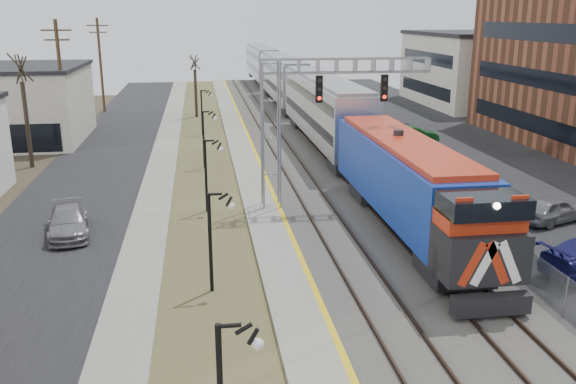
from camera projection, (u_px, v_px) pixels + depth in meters
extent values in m
cube|color=black|center=(86.00, 183.00, 38.68)|extent=(7.00, 120.00, 0.04)
cube|color=gray|center=(159.00, 180.00, 39.30)|extent=(2.00, 120.00, 0.08)
cube|color=#4E512B|center=(205.00, 179.00, 39.72)|extent=(4.00, 120.00, 0.06)
cube|color=gray|center=(251.00, 176.00, 40.11)|extent=(2.00, 120.00, 0.24)
cube|color=#595651|center=(325.00, 173.00, 40.81)|extent=(8.00, 120.00, 0.20)
cube|color=black|center=(494.00, 168.00, 42.50)|extent=(16.00, 120.00, 0.04)
cube|color=gold|center=(264.00, 173.00, 40.20)|extent=(0.24, 120.00, 0.01)
cube|color=#2D2119|center=(285.00, 172.00, 40.38)|extent=(0.08, 120.00, 0.15)
cube|color=#2D2119|center=(307.00, 171.00, 40.59)|extent=(0.08, 120.00, 0.15)
cube|color=#2D2119|center=(336.00, 170.00, 40.86)|extent=(0.08, 120.00, 0.15)
cube|color=#2D2119|center=(358.00, 169.00, 41.07)|extent=(0.08, 120.00, 0.15)
cube|color=#123199|center=(410.00, 187.00, 28.81)|extent=(3.00, 17.00, 4.25)
cube|color=black|center=(491.00, 305.00, 21.04)|extent=(2.80, 0.50, 0.70)
cube|color=#A5A7B0|center=(324.00, 111.00, 47.93)|extent=(3.00, 22.00, 5.33)
cube|color=#A5A7B0|center=(284.00, 81.00, 69.59)|extent=(3.00, 22.00, 5.33)
cube|color=#A5A7B0|center=(263.00, 65.00, 91.24)|extent=(3.00, 22.00, 5.33)
cube|color=gray|center=(271.00, 138.00, 32.44)|extent=(1.00, 1.00, 8.00)
cube|color=gray|center=(346.00, 66.00, 31.94)|extent=(9.00, 0.80, 0.80)
cube|color=black|center=(319.00, 89.00, 31.63)|extent=(0.35, 0.25, 1.40)
cube|color=black|center=(384.00, 88.00, 32.12)|extent=(0.35, 0.25, 1.40)
cylinder|color=black|center=(210.00, 244.00, 23.02)|extent=(0.14, 0.14, 4.00)
cylinder|color=black|center=(206.00, 177.00, 32.52)|extent=(0.14, 0.14, 4.00)
cylinder|color=black|center=(204.00, 140.00, 42.01)|extent=(0.14, 0.14, 4.00)
cylinder|color=black|center=(202.00, 113.00, 53.41)|extent=(0.14, 0.14, 4.00)
cylinder|color=#4C3823|center=(62.00, 87.00, 46.36)|extent=(0.28, 0.28, 10.00)
cylinder|color=#4C3823|center=(101.00, 66.00, 65.36)|extent=(0.28, 0.28, 10.00)
cube|color=gray|center=(386.00, 161.00, 41.19)|extent=(0.04, 120.00, 1.60)
cube|color=beige|center=(490.00, 70.00, 71.81)|extent=(16.00, 18.00, 8.00)
cylinder|color=#382D23|center=(27.00, 125.00, 41.97)|extent=(0.30, 0.30, 5.95)
cylinder|color=#382D23|center=(196.00, 94.00, 62.71)|extent=(0.30, 0.30, 4.90)
imported|color=gray|center=(553.00, 210.00, 31.24)|extent=(4.28, 2.91, 1.35)
imported|color=#0D4216|center=(414.00, 135.00, 50.80)|extent=(4.22, 2.05, 1.33)
imported|color=gray|center=(68.00, 222.00, 29.46)|extent=(2.64, 4.81, 1.32)
imported|color=black|center=(391.00, 127.00, 54.24)|extent=(5.13, 3.29, 1.32)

